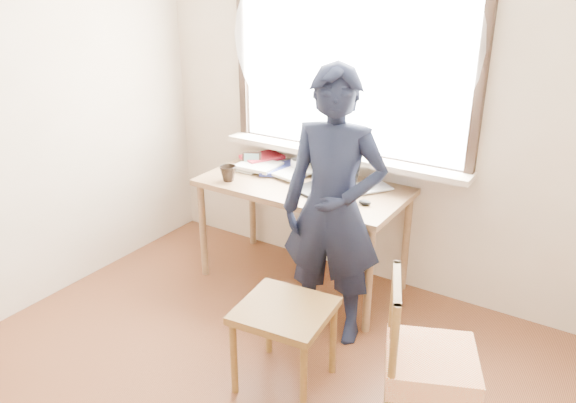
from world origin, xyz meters
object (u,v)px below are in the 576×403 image
Objects in this scene: desk at (303,195)px; mug_dark at (228,174)px; laptop at (328,183)px; person at (333,210)px; side_chair at (427,368)px; mug_white at (298,165)px; work_chair at (285,319)px.

mug_dark reaches higher than desk.
laptop is 0.26× the size of person.
desk is at bearing 172.17° from laptop.
side_chair is (1.76, -0.80, -0.35)m from mug_dark.
mug_white is at bearing 147.41° from laptop.
mug_white is 0.22× the size of work_chair.
laptop is 0.47m from person.
side_chair is at bearing -42.97° from laptop.
mug_dark is 0.07× the size of person.
mug_dark is at bearing 141.67° from work_chair.
person reaches higher than side_chair.
laptop is 1.08m from work_chair.
mug_dark is at bearing 156.03° from person.
work_chair is at bearing -38.33° from mug_dark.
person reaches higher than mug_dark.
laptop reaches higher than work_chair.
person is (0.25, -0.40, 0.01)m from laptop.
laptop is 0.46m from mug_white.
side_chair is 1.09m from person.
mug_dark is at bearing -163.94° from laptop.
desk is at bearing 116.34° from work_chair.
work_chair is (0.27, -0.96, -0.42)m from laptop.
laptop reaches higher than side_chair.
mug_dark is 0.13× the size of side_chair.
laptop is at bearing 16.06° from mug_dark.
mug_white is 0.07× the size of person.
person reaches higher than mug_white.
work_chair is (0.96, -0.76, -0.41)m from mug_dark.
person is at bearing -11.94° from mug_dark.
mug_white is 1.43m from work_chair.
laptop reaches higher than mug_dark.
mug_white is (-0.17, 0.22, 0.12)m from desk.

